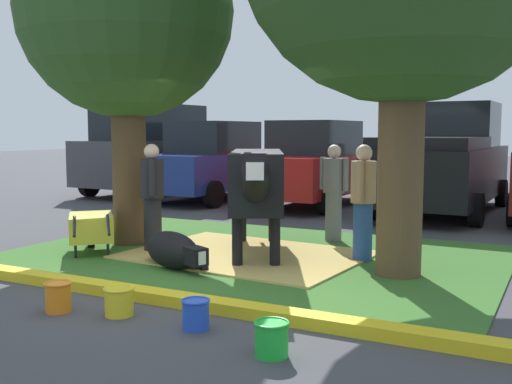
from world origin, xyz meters
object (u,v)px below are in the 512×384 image
person_handler (334,190)px  person_visitor_far (152,195)px  bucket_orange (58,296)px  bucket_green (272,338)px  suv_dark_grey (151,149)px  sedan_blue (214,162)px  sedan_red (315,164)px  calf_lying (174,251)px  person_visitor_near (363,200)px  bucket_yellow (119,301)px  wheelbarrow (91,228)px  shade_tree_left (126,13)px  cow_holstein (257,181)px  pickup_truck_black (444,161)px  bucket_blue (196,313)px

person_handler → person_visitor_far: 2.89m
bucket_orange → bucket_green: 2.40m
bucket_orange → suv_dark_grey: (-6.17, 9.64, 1.11)m
person_handler → sedan_blue: 6.42m
suv_dark_grey → sedan_red: 5.22m
calf_lying → bucket_orange: 2.08m
bucket_green → calf_lying: bearing=138.7°
person_visitor_near → suv_dark_grey: 10.15m
person_visitor_far → sedan_red: 6.39m
bucket_yellow → bucket_green: size_ratio=1.03×
wheelbarrow → person_visitor_far: bearing=33.0°
shade_tree_left → person_visitor_near: shade_tree_left is taller
cow_holstein → person_visitor_far: size_ratio=1.84×
shade_tree_left → person_handler: size_ratio=3.35×
wheelbarrow → pickup_truck_black: bearing=62.6°
shade_tree_left → bucket_orange: shade_tree_left is taller
bucket_blue → suv_dark_grey: suv_dark_grey is taller
sedan_red → person_visitor_near: bearing=-62.2°
bucket_yellow → sedan_red: size_ratio=0.07×
wheelbarrow → bucket_green: size_ratio=4.69×
cow_holstein → bucket_blue: bearing=-72.4°
calf_lying → person_visitor_near: bearing=36.3°
cow_holstein → bucket_yellow: cow_holstein is taller
sedan_blue → sedan_red: same height
shade_tree_left → sedan_red: bearing=83.4°
person_visitor_near → sedan_blue: size_ratio=0.36×
bucket_yellow → bucket_blue: bucket_yellow is taller
bucket_yellow → sedan_red: sedan_red is taller
shade_tree_left → calf_lying: size_ratio=4.01×
cow_holstein → wheelbarrow: 2.51m
person_handler → person_visitor_far: bearing=-135.0°
bucket_orange → sedan_blue: 9.85m
bucket_orange → sedan_blue: sedan_blue is taller
shade_tree_left → pickup_truck_black: bearing=59.7°
cow_holstein → person_visitor_far: bearing=-161.8°
person_visitor_near → bucket_yellow: bearing=-111.8°
person_visitor_near → person_visitor_far: person_visitor_near is taller
person_visitor_far → pickup_truck_black: (2.93, 6.59, 0.26)m
cow_holstein → bucket_green: (1.88, -3.37, -0.93)m
person_handler → bucket_green: 5.15m
calf_lying → suv_dark_grey: bearing=128.9°
bucket_orange → sedan_blue: bearing=112.4°
calf_lying → person_visitor_near: size_ratio=0.82×
person_visitor_near → bucket_blue: bearing=-98.0°
suv_dark_grey → person_handler: bearing=-33.5°
person_visitor_near → person_visitor_far: size_ratio=1.00×
bucket_blue → pickup_truck_black: (0.48, 9.20, 0.97)m
person_visitor_far → sedan_blue: 6.87m
pickup_truck_black → calf_lying: bearing=-105.7°
calf_lying → pickup_truck_black: pickup_truck_black is taller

